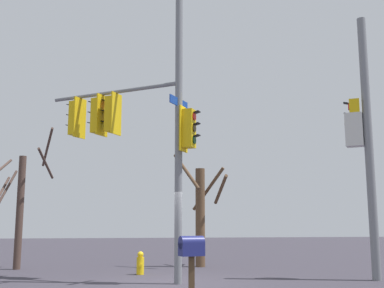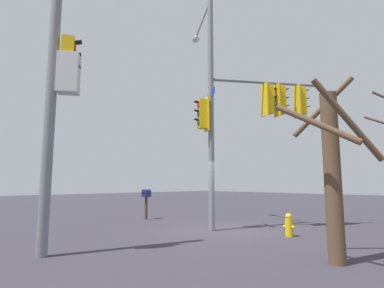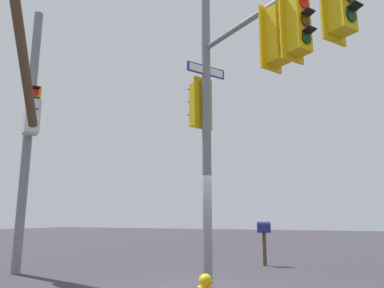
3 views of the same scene
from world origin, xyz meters
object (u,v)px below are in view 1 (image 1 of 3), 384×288
object	(u,v)px
fire_hydrant	(140,264)
bare_tree_behind_pole	(201,211)
mailbox	(192,253)
bare_tree_across_street	(20,202)

from	to	relation	value
fire_hydrant	bare_tree_behind_pole	xyz separation A→B (m)	(-2.43, 2.40, 1.74)
mailbox	bare_tree_behind_pole	xyz separation A→B (m)	(-9.51, 1.78, 0.97)
fire_hydrant	bare_tree_behind_pole	size ratio (longest dim) A/B	0.17
mailbox	bare_tree_across_street	world-z (taller)	bare_tree_across_street
fire_hydrant	bare_tree_behind_pole	world-z (taller)	bare_tree_behind_pole
fire_hydrant	bare_tree_behind_pole	bearing A→B (deg)	135.27
bare_tree_behind_pole	bare_tree_across_street	world-z (taller)	bare_tree_across_street
mailbox	bare_tree_behind_pole	bearing A→B (deg)	-24.95
bare_tree_behind_pole	bare_tree_across_street	size ratio (longest dim) A/B	0.85
mailbox	bare_tree_across_street	distance (m)	10.76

